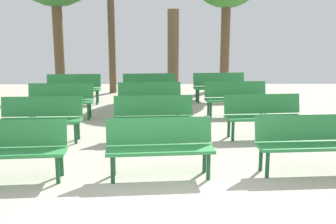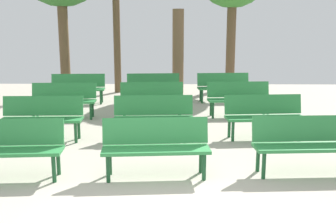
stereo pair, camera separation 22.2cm
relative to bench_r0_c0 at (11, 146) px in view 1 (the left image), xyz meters
The scene contains 15 objects.
ground_plane 2.78m from the bench_r0_c0, 31.58° to the right, with size 24.00×24.00×0.00m, color #B2A899.
bench_r0_c0 is the anchor object (origin of this frame).
bench_r0_c1 2.19m from the bench_r0_c0, ahead, with size 1.63×0.61×0.87m.
bench_r0_c2 4.48m from the bench_r0_c0, ahead, with size 1.63×0.59×0.87m.
bench_r1_c0 2.10m from the bench_r0_c0, 95.00° to the left, with size 1.62×0.55×0.87m.
bench_r1_c1 3.01m from the bench_r0_c0, 47.36° to the left, with size 1.63×0.59×0.87m.
bench_r1_c2 4.89m from the bench_r0_c0, 28.62° to the left, with size 1.64×0.63×0.87m.
bench_r2_c0 4.15m from the bench_r0_c0, 94.40° to the left, with size 1.63×0.57×0.87m.
bench_r2_c1 4.70m from the bench_r0_c0, 66.36° to the left, with size 1.63×0.60×0.87m.
bench_r2_c2 6.04m from the bench_r0_c0, 47.25° to the left, with size 1.63×0.60×0.87m.
bench_r3_c0 6.23m from the bench_r0_c0, 94.20° to the left, with size 1.63×0.59×0.87m.
bench_r3_c1 6.63m from the bench_r0_c0, 74.13° to the left, with size 1.64×0.63×0.87m.
bench_r3_c2 7.65m from the bench_r0_c0, 58.78° to the left, with size 1.64×0.63×0.87m.
tree_0 8.47m from the bench_r0_c0, 86.94° to the left, with size 0.24×0.24×3.42m.
tree_2 8.74m from the bench_r0_c0, 72.76° to the left, with size 0.39×0.39×2.88m.
Camera 1 is at (-0.09, -4.18, 2.17)m, focal length 42.52 mm.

